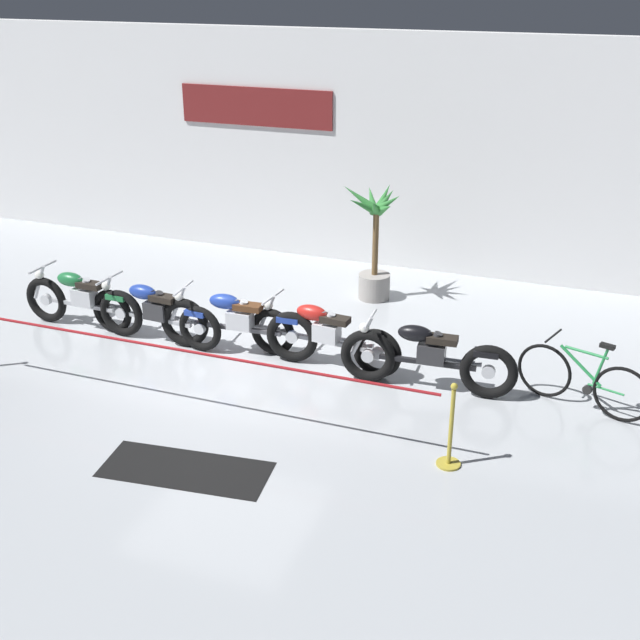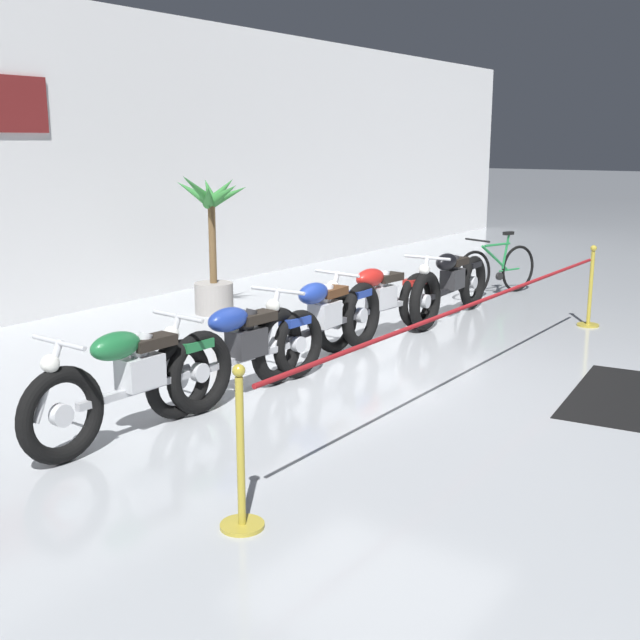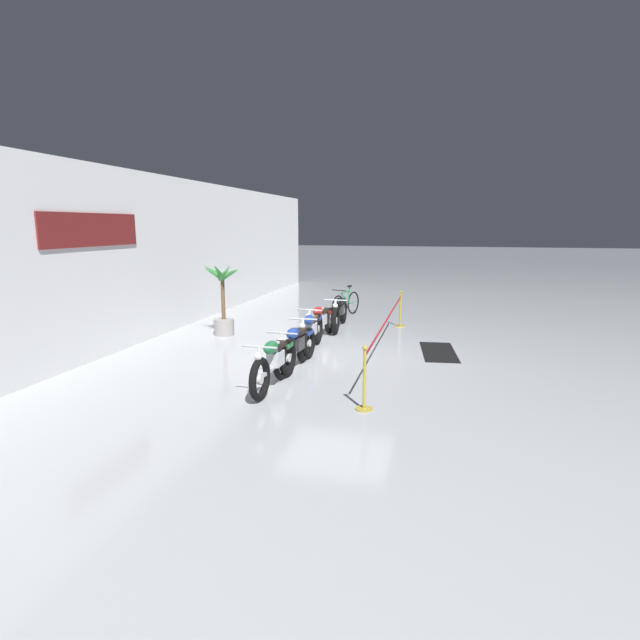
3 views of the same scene
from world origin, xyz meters
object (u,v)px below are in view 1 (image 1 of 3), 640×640
Objects in this scene: stanchion_mid_left at (450,438)px; motorcycle_blue_2 at (237,324)px; motorcycle_green_0 at (82,300)px; motorcycle_black_4 at (427,358)px; floor_banner at (186,469)px; bicycle at (583,381)px; motorcycle_red_3 at (323,335)px; stanchion_far_left at (95,348)px; motorcycle_blue_1 at (154,313)px; potted_palm_left_of_row at (375,246)px.

motorcycle_blue_2 is at bearing 153.24° from stanchion_mid_left.
stanchion_mid_left is at bearing -15.87° from motorcycle_green_0.
motorcycle_black_4 reaches higher than floor_banner.
motorcycle_green_0 is 7.43m from bicycle.
motorcycle_black_4 is 2.25× the size of stanchion_mid_left.
motorcycle_green_0 is at bearing 133.26° from floor_banner.
motorcycle_black_4 is at bearing -7.20° from motorcycle_red_3.
stanchion_far_left is at bearing 180.00° from stanchion_mid_left.
motorcycle_blue_1 is 1.15× the size of potted_palm_left_of_row.
motorcycle_blue_2 reaches higher than motorcycle_green_0.
motorcycle_blue_1 is 1.34m from motorcycle_blue_2.
bicycle is at bearing -36.73° from potted_palm_left_of_row.
stanchion_far_left reaches higher than motorcycle_black_4.
motorcycle_blue_2 is at bearing 177.91° from motorcycle_black_4.
bicycle is 0.88× the size of floor_banner.
potted_palm_left_of_row is at bearing 143.27° from bicycle.
stanchion_mid_left reaches higher than motorcycle_red_3.
motorcycle_green_0 is 0.92× the size of motorcycle_red_3.
motorcycle_blue_2 is at bearing 97.95° from floor_banner.
stanchion_mid_left reaches higher than motorcycle_blue_2.
motorcycle_black_4 is 1.24× the size of floor_banner.
motorcycle_red_3 is 1.22× the size of floor_banner.
motorcycle_black_4 is 3.29m from potted_palm_left_of_row.
motorcycle_blue_1 is 4.17m from motorcycle_black_4.
motorcycle_black_4 is 0.35× the size of stanchion_far_left.
motorcycle_blue_2 is at bearing -176.01° from motorcycle_red_3.
motorcycle_green_0 is at bearing -179.14° from bicycle.
bicycle is 0.85× the size of potted_palm_left_of_row.
stanchion_far_left reaches higher than motorcycle_blue_1.
motorcycle_blue_1 is 0.96× the size of motorcycle_black_4.
potted_palm_left_of_row is at bearing 119.03° from motorcycle_black_4.
potted_palm_left_of_row is (3.88, 2.76, 0.46)m from motorcycle_green_0.
motorcycle_red_3 is 2.22× the size of stanchion_mid_left.
floor_banner is (2.08, -2.84, -0.45)m from motorcycle_blue_1.
motorcycle_green_0 is 4.44m from floor_banner.
motorcycle_blue_2 is 2.12m from stanchion_far_left.
motorcycle_red_3 reaches higher than floor_banner.
floor_banner is at bearing -143.81° from bicycle.
motorcycle_green_0 is 5.46m from motorcycle_black_4.
motorcycle_black_4 reaches higher than motorcycle_red_3.
bicycle is (3.51, -0.00, -0.07)m from motorcycle_red_3.
stanchion_far_left is (-3.99, -1.66, 0.22)m from motorcycle_black_4.
motorcycle_red_3 is 0.98× the size of motorcycle_black_4.
bicycle is (4.80, 0.09, -0.07)m from motorcycle_blue_2.
motorcycle_black_4 is (5.45, -0.08, 0.00)m from motorcycle_green_0.
stanchion_far_left is 2.31m from floor_banner.
motorcycle_green_0 is at bearing 179.14° from motorcycle_black_4.
motorcycle_black_4 is 1.99m from bicycle.
motorcycle_green_0 is 2.63m from motorcycle_blue_2.
potted_palm_left_of_row is at bearing 65.52° from motorcycle_blue_2.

